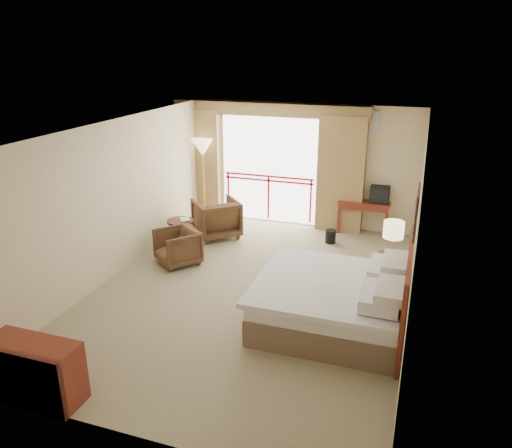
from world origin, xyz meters
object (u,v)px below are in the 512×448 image
at_px(desk, 365,207).
at_px(side_table, 181,229).
at_px(tv, 380,194).
at_px(wastebasket, 331,236).
at_px(nightstand, 389,274).
at_px(armchair_near, 179,263).
at_px(floor_lamp, 203,151).
at_px(armchair_far, 217,236).
at_px(bed, 335,301).
at_px(table_lamp, 394,230).
at_px(dresser, 34,372).

xyz_separation_m(desk, side_table, (-3.34, -2.14, -0.15)).
xyz_separation_m(tv, wastebasket, (-0.85, -0.84, -0.75)).
height_order(nightstand, side_table, nightstand).
distance_m(armchair_near, floor_lamp, 3.03).
relative_size(armchair_far, floor_lamp, 0.48).
relative_size(desk, wastebasket, 3.99).
bearing_deg(armchair_far, wastebasket, 147.85).
bearing_deg(wastebasket, side_table, -155.93).
relative_size(bed, desk, 1.95).
relative_size(desk, floor_lamp, 0.58).
height_order(tv, armchair_near, tv).
distance_m(tv, floor_lamp, 4.01).
relative_size(desk, tv, 2.76).
bearing_deg(nightstand, floor_lamp, 151.66).
bearing_deg(armchair_far, bed, 96.06).
xyz_separation_m(armchair_far, armchair_near, (-0.13, -1.53, 0.00)).
xyz_separation_m(tv, armchair_far, (-3.22, -1.26, -0.89)).
xyz_separation_m(nightstand, armchair_far, (-3.69, 1.39, -0.30)).
bearing_deg(table_lamp, bed, -115.54).
xyz_separation_m(bed, dresser, (-2.96, -2.74, -0.01)).
bearing_deg(side_table, armchair_far, 63.41).
bearing_deg(desk, floor_lamp, -173.23).
xyz_separation_m(bed, tv, (0.19, 3.97, 0.51)).
distance_m(wastebasket, side_table, 3.07).
distance_m(side_table, dresser, 4.65).
bearing_deg(armchair_near, side_table, 151.05).
height_order(nightstand, table_lamp, table_lamp).
relative_size(table_lamp, side_table, 1.00).
xyz_separation_m(table_lamp, tv, (-0.46, 2.60, -0.18)).
bearing_deg(armchair_near, armchair_far, 123.98).
xyz_separation_m(table_lamp, wastebasket, (-1.31, 1.76, -0.93)).
distance_m(armchair_near, dresser, 3.95).
height_order(armchair_far, armchair_near, armchair_far).
bearing_deg(table_lamp, side_table, 172.88).
bearing_deg(desk, armchair_near, -135.81).
height_order(bed, side_table, bed).
xyz_separation_m(nightstand, wastebasket, (-1.31, 1.81, -0.17)).
bearing_deg(bed, wastebasket, 101.83).
relative_size(nightstand, wastebasket, 2.23).
bearing_deg(side_table, nightstand, -7.80).
bearing_deg(side_table, armchair_near, -67.88).
xyz_separation_m(bed, desk, (-0.11, 4.03, 0.18)).
height_order(table_lamp, desk, table_lamp).
bearing_deg(nightstand, bed, -116.56).
bearing_deg(desk, bed, -87.22).
xyz_separation_m(bed, nightstand, (0.66, 1.32, -0.07)).
xyz_separation_m(nightstand, side_table, (-4.10, 0.56, 0.10)).
height_order(tv, floor_lamp, floor_lamp).
bearing_deg(floor_lamp, tv, 4.31).
height_order(wastebasket, floor_lamp, floor_lamp).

